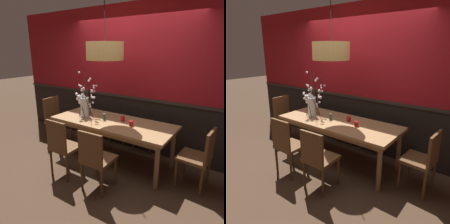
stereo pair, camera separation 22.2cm
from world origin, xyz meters
The scene contains 14 objects.
ground_plane centered at (0.00, 0.00, 0.00)m, with size 24.00×24.00×0.00m, color #422D1E.
back_wall centered at (0.00, 0.71, 1.36)m, with size 5.96×0.14×2.73m.
dining_table centered at (0.00, 0.00, 0.66)m, with size 2.16×0.87×0.74m.
chair_near_side_right centered at (0.29, -0.83, 0.51)m, with size 0.42×0.44×0.91m.
chair_far_side_right centered at (0.32, 0.83, 0.51)m, with size 0.44×0.44×0.91m.
chair_near_side_left centered at (-0.35, -0.85, 0.53)m, with size 0.41×0.39×0.95m.
chair_far_side_left centered at (-0.28, 0.83, 0.51)m, with size 0.41×0.44×0.91m.
chair_head_west_end centered at (-1.47, 0.02, 0.53)m, with size 0.43×0.46×0.96m.
chair_head_east_end centered at (1.47, 0.02, 0.51)m, with size 0.44×0.45×0.91m.
vase_with_blossoms centered at (-0.57, -0.05, 0.96)m, with size 0.47×0.52×0.81m.
candle_holder_nearer_center centered at (0.39, -0.02, 0.79)m, with size 0.07×0.07×0.08m.
candle_holder_nearer_edge centered at (0.15, 0.11, 0.78)m, with size 0.08×0.08×0.08m.
condiment_bottle centered at (-0.14, -0.03, 0.80)m, with size 0.04×0.04×0.12m.
pendant_lamp centered at (-0.11, -0.04, 1.91)m, with size 0.60×0.60×0.96m.
Camera 2 is at (2.10, -2.72, 1.95)m, focal length 33.66 mm.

